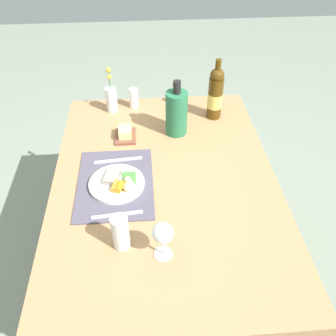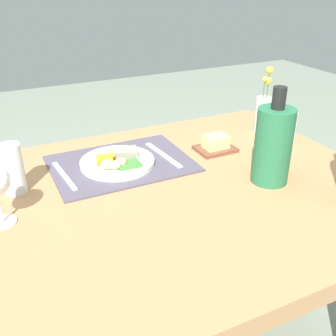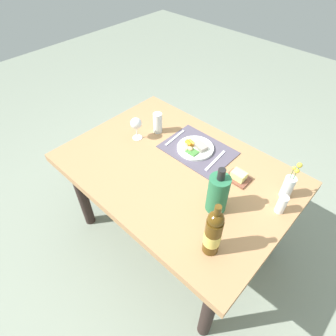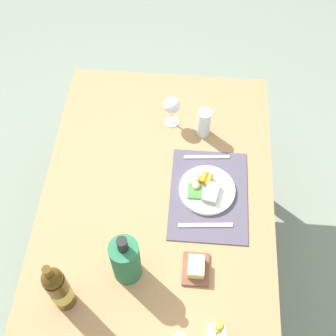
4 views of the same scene
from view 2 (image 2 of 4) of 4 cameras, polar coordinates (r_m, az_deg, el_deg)
dining_table at (r=1.15m, az=-2.41°, el=-7.73°), size 1.37×0.96×0.72m
placemat at (r=1.27m, az=-6.73°, el=0.65°), size 0.43×0.32×0.01m
dinner_plate at (r=1.25m, az=-7.29°, el=0.97°), size 0.23×0.23×0.04m
fork at (r=1.31m, az=-0.71°, el=1.93°), size 0.04×0.22×0.00m
knife at (r=1.22m, az=-14.70°, el=-1.07°), size 0.03×0.20×0.00m
cooler_bottle at (r=1.16m, az=14.86°, el=3.24°), size 0.11×0.11×0.28m
water_tumbler at (r=1.16m, az=-21.37°, el=-0.52°), size 0.06×0.06×0.14m
butter_dish at (r=1.36m, az=6.84°, el=3.34°), size 0.13×0.10×0.05m
flower_vase at (r=1.54m, az=13.51°, el=7.87°), size 0.06×0.06×0.25m
salt_shaker at (r=1.48m, az=17.07°, el=5.66°), size 0.05×0.05×0.11m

